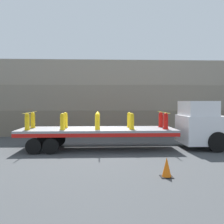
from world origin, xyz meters
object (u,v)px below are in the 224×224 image
at_px(fire_hydrant_yellow_near_1, 62,122).
at_px(fire_hydrant_yellow_far_2, 98,120).
at_px(fire_hydrant_yellow_far_3, 129,120).
at_px(fire_hydrant_yellow_near_0, 27,122).
at_px(fire_hydrant_yellow_far_0, 33,120).
at_px(fire_hydrant_yellow_far_1, 65,120).
at_px(truck_cab, 202,125).
at_px(traffic_cone, 167,168).
at_px(fire_hydrant_yellow_near_3, 132,121).
at_px(fire_hydrant_red_far_4, 161,120).
at_px(flatbed_trailer, 87,132).
at_px(fire_hydrant_red_near_4, 166,121).
at_px(fire_hydrant_yellow_near_2, 97,121).

distance_m(fire_hydrant_yellow_near_1, fire_hydrant_yellow_far_2, 2.23).
bearing_deg(fire_hydrant_yellow_near_1, fire_hydrant_yellow_far_3, 16.66).
height_order(fire_hydrant_yellow_near_0, fire_hydrant_yellow_far_0, same).
relative_size(fire_hydrant_yellow_far_2, fire_hydrant_yellow_far_3, 1.00).
bearing_deg(fire_hydrant_yellow_far_2, fire_hydrant_yellow_far_0, 180.00).
xyz_separation_m(fire_hydrant_yellow_far_0, fire_hydrant_yellow_far_1, (1.91, 0.00, 0.00)).
distance_m(truck_cab, traffic_cone, 6.61).
height_order(fire_hydrant_yellow_near_1, fire_hydrant_yellow_near_3, same).
bearing_deg(fire_hydrant_yellow_near_3, fire_hydrant_yellow_far_1, 163.34).
distance_m(fire_hydrant_yellow_far_1, fire_hydrant_red_far_4, 5.73).
xyz_separation_m(truck_cab, fire_hydrant_yellow_near_3, (-4.23, -0.57, 0.26)).
distance_m(flatbed_trailer, fire_hydrant_yellow_near_0, 3.35).
bearing_deg(fire_hydrant_yellow_far_2, fire_hydrant_red_far_4, 0.00).
bearing_deg(traffic_cone, fire_hydrant_red_near_4, 75.64).
relative_size(fire_hydrant_yellow_near_0, fire_hydrant_red_far_4, 1.00).
height_order(fire_hydrant_yellow_near_2, fire_hydrant_yellow_far_3, same).
xyz_separation_m(truck_cab, fire_hydrant_yellow_far_2, (-6.14, 0.57, 0.26)).
height_order(fire_hydrant_yellow_far_2, fire_hydrant_yellow_near_3, same).
height_order(fire_hydrant_yellow_far_0, fire_hydrant_yellow_near_3, same).
height_order(flatbed_trailer, traffic_cone, flatbed_trailer).
xyz_separation_m(fire_hydrant_yellow_near_1, traffic_cone, (4.48, -4.89, -1.30)).
relative_size(fire_hydrant_yellow_far_2, fire_hydrant_yellow_near_3, 1.00).
xyz_separation_m(fire_hydrant_yellow_far_1, fire_hydrant_red_far_4, (5.73, 0.00, 0.00)).
xyz_separation_m(fire_hydrant_yellow_near_2, fire_hydrant_yellow_far_2, (0.00, 1.14, 0.00)).
bearing_deg(fire_hydrant_yellow_far_3, fire_hydrant_yellow_far_0, 180.00).
bearing_deg(fire_hydrant_red_far_4, fire_hydrant_yellow_near_1, -168.72).
relative_size(fire_hydrant_yellow_far_0, traffic_cone, 1.27).
distance_m(fire_hydrant_yellow_near_2, fire_hydrant_yellow_near_3, 1.91).
bearing_deg(fire_hydrant_red_near_4, fire_hydrant_yellow_near_3, 180.00).
height_order(fire_hydrant_yellow_far_1, fire_hydrant_yellow_far_2, same).
distance_m(fire_hydrant_yellow_far_2, traffic_cone, 6.68).
height_order(flatbed_trailer, fire_hydrant_yellow_far_1, fire_hydrant_yellow_far_1).
height_order(fire_hydrant_yellow_near_1, fire_hydrant_yellow_far_1, same).
height_order(truck_cab, fire_hydrant_yellow_far_1, truck_cab).
relative_size(fire_hydrant_yellow_far_3, fire_hydrant_red_near_4, 1.00).
bearing_deg(flatbed_trailer, fire_hydrant_yellow_far_2, 44.04).
bearing_deg(flatbed_trailer, fire_hydrant_yellow_near_2, -44.04).
height_order(flatbed_trailer, fire_hydrant_yellow_near_3, fire_hydrant_yellow_near_3).
relative_size(truck_cab, fire_hydrant_yellow_far_0, 3.03).
distance_m(flatbed_trailer, fire_hydrant_red_far_4, 4.50).
xyz_separation_m(fire_hydrant_yellow_near_0, fire_hydrant_yellow_near_3, (5.73, 0.00, 0.00)).
bearing_deg(fire_hydrant_yellow_far_1, traffic_cone, -53.43).
bearing_deg(fire_hydrant_red_near_4, traffic_cone, -104.36).
distance_m(fire_hydrant_yellow_far_2, fire_hydrant_yellow_near_3, 2.23).
bearing_deg(fire_hydrant_yellow_near_0, fire_hydrant_red_far_4, 8.51).
relative_size(fire_hydrant_yellow_near_0, fire_hydrant_red_near_4, 1.00).
xyz_separation_m(fire_hydrant_yellow_far_3, fire_hydrant_red_far_4, (1.91, 0.00, 0.00)).
bearing_deg(flatbed_trailer, fire_hydrant_red_far_4, 7.38).
xyz_separation_m(flatbed_trailer, fire_hydrant_yellow_near_0, (-3.23, -0.57, 0.67)).
bearing_deg(fire_hydrant_yellow_near_3, traffic_cone, -82.35).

